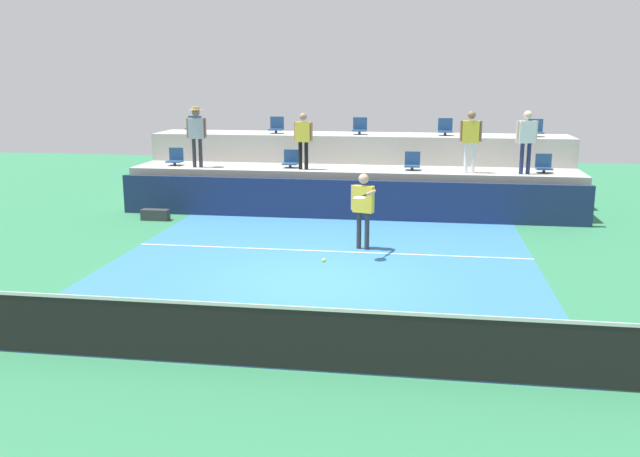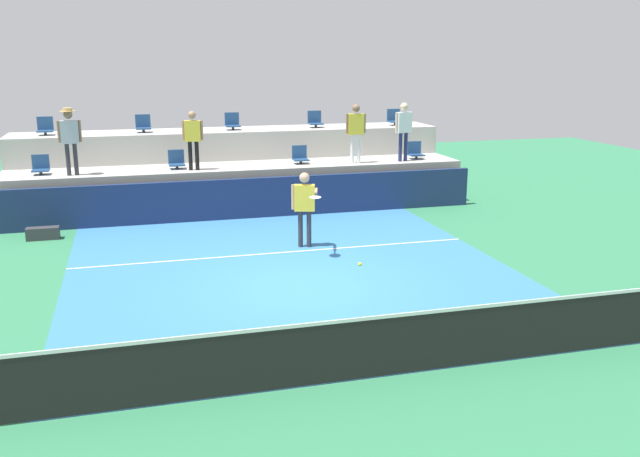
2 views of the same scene
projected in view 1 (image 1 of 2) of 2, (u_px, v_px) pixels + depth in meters
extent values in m
plane|color=#2D754C|center=(312.00, 283.00, 13.17)|extent=(40.00, 40.00, 0.00)
cube|color=teal|center=(320.00, 268.00, 14.13)|extent=(9.00, 10.00, 0.01)
cube|color=white|center=(329.00, 251.00, 15.48)|extent=(9.00, 0.06, 0.00)
cube|color=black|center=(264.00, 337.00, 9.21)|extent=(10.40, 0.01, 0.87)
cube|color=white|center=(263.00, 306.00, 9.11)|extent=(10.40, 0.02, 0.05)
cube|color=navy|center=(347.00, 200.00, 18.83)|extent=(13.00, 0.16, 1.10)
cube|color=#ADAAA3|center=(352.00, 189.00, 20.07)|extent=(13.00, 1.80, 1.25)
cube|color=#ADAAA3|center=(358.00, 167.00, 21.71)|extent=(13.00, 1.80, 2.10)
cylinder|color=#2D2D33|center=(175.00, 164.00, 20.57)|extent=(0.08, 0.08, 0.10)
cube|color=navy|center=(175.00, 161.00, 20.55)|extent=(0.44, 0.40, 0.04)
cube|color=navy|center=(176.00, 154.00, 20.68)|extent=(0.44, 0.04, 0.38)
cylinder|color=#2D2D33|center=(290.00, 166.00, 20.04)|extent=(0.08, 0.08, 0.10)
cube|color=navy|center=(290.00, 164.00, 20.03)|extent=(0.44, 0.40, 0.04)
cube|color=navy|center=(291.00, 156.00, 20.16)|extent=(0.44, 0.04, 0.38)
cylinder|color=#2D2D33|center=(412.00, 169.00, 19.52)|extent=(0.08, 0.08, 0.10)
cube|color=navy|center=(412.00, 166.00, 19.51)|extent=(0.44, 0.40, 0.04)
cube|color=navy|center=(413.00, 158.00, 19.63)|extent=(0.44, 0.04, 0.38)
cylinder|color=#2D2D33|center=(544.00, 171.00, 18.98)|extent=(0.08, 0.08, 0.10)
cube|color=navy|center=(544.00, 169.00, 18.97)|extent=(0.44, 0.40, 0.04)
cube|color=navy|center=(543.00, 160.00, 19.10)|extent=(0.44, 0.04, 0.38)
cylinder|color=#2D2D33|center=(193.00, 131.00, 22.12)|extent=(0.08, 0.08, 0.10)
cube|color=navy|center=(193.00, 129.00, 22.10)|extent=(0.44, 0.40, 0.04)
cube|color=navy|center=(195.00, 122.00, 22.23)|extent=(0.44, 0.04, 0.38)
cylinder|color=#2D2D33|center=(276.00, 132.00, 21.71)|extent=(0.08, 0.08, 0.10)
cube|color=navy|center=(276.00, 130.00, 21.70)|extent=(0.44, 0.40, 0.04)
cube|color=navy|center=(277.00, 123.00, 21.82)|extent=(0.44, 0.04, 0.38)
cylinder|color=#2D2D33|center=(359.00, 133.00, 21.32)|extent=(0.08, 0.08, 0.10)
cube|color=navy|center=(359.00, 131.00, 21.30)|extent=(0.44, 0.40, 0.04)
cube|color=navy|center=(360.00, 123.00, 21.43)|extent=(0.44, 0.04, 0.38)
cylinder|color=#2D2D33|center=(445.00, 134.00, 20.93)|extent=(0.08, 0.08, 0.10)
cube|color=navy|center=(445.00, 132.00, 20.92)|extent=(0.44, 0.40, 0.04)
cube|color=navy|center=(445.00, 124.00, 21.04)|extent=(0.44, 0.04, 0.38)
cylinder|color=#2D2D33|center=(536.00, 135.00, 20.53)|extent=(0.08, 0.08, 0.10)
cube|color=navy|center=(536.00, 133.00, 20.52)|extent=(0.44, 0.40, 0.04)
cube|color=navy|center=(535.00, 125.00, 20.65)|extent=(0.44, 0.04, 0.38)
cylinder|color=#2D2D33|center=(359.00, 230.00, 15.66)|extent=(0.14, 0.14, 0.86)
cylinder|color=#2D2D33|center=(367.00, 231.00, 15.57)|extent=(0.14, 0.14, 0.86)
cube|color=yellow|center=(363.00, 199.00, 15.45)|extent=(0.50, 0.30, 0.61)
sphere|color=tan|center=(364.00, 179.00, 15.35)|extent=(0.29, 0.29, 0.23)
cylinder|color=tan|center=(352.00, 197.00, 15.56)|extent=(0.09, 0.09, 0.57)
cylinder|color=tan|center=(370.00, 193.00, 15.06)|extent=(0.22, 0.54, 0.07)
cylinder|color=black|center=(364.00, 196.00, 14.73)|extent=(0.11, 0.26, 0.04)
ellipsoid|color=silver|center=(359.00, 198.00, 14.48)|extent=(0.34, 0.38, 0.03)
cylinder|color=#2D2D33|center=(194.00, 153.00, 20.08)|extent=(0.12, 0.12, 0.84)
cylinder|color=#2D2D33|center=(201.00, 153.00, 20.07)|extent=(0.12, 0.12, 0.84)
cube|color=#B2B2B7|center=(196.00, 129.00, 19.92)|extent=(0.47, 0.21, 0.60)
sphere|color=#846047|center=(196.00, 113.00, 19.82)|extent=(0.24, 0.24, 0.23)
cylinder|color=#846047|center=(188.00, 128.00, 19.94)|extent=(0.07, 0.07, 0.56)
cylinder|color=#846047|center=(205.00, 128.00, 19.89)|extent=(0.07, 0.07, 0.56)
cylinder|color=tan|center=(196.00, 110.00, 19.80)|extent=(0.43, 0.43, 0.01)
cylinder|color=tan|center=(196.00, 108.00, 19.79)|extent=(0.25, 0.25, 0.09)
cylinder|color=black|center=(300.00, 156.00, 19.64)|extent=(0.13, 0.13, 0.80)
cylinder|color=black|center=(306.00, 156.00, 19.58)|extent=(0.13, 0.13, 0.80)
cube|color=yellow|center=(303.00, 132.00, 19.46)|extent=(0.46, 0.25, 0.56)
sphere|color=#A87A5B|center=(303.00, 117.00, 19.37)|extent=(0.25, 0.25, 0.22)
cylinder|color=#A87A5B|center=(295.00, 131.00, 19.54)|extent=(0.08, 0.08, 0.53)
cylinder|color=#A87A5B|center=(311.00, 132.00, 19.38)|extent=(0.08, 0.08, 0.53)
cylinder|color=white|center=(466.00, 158.00, 18.94)|extent=(0.12, 0.12, 0.84)
cylinder|color=white|center=(473.00, 158.00, 18.90)|extent=(0.12, 0.12, 0.84)
cube|color=yellow|center=(471.00, 132.00, 18.76)|extent=(0.47, 0.21, 0.60)
sphere|color=#846047|center=(472.00, 115.00, 18.66)|extent=(0.24, 0.24, 0.23)
cylinder|color=#846047|center=(461.00, 131.00, 18.81)|extent=(0.07, 0.07, 0.56)
cylinder|color=#846047|center=(481.00, 131.00, 18.70)|extent=(0.07, 0.07, 0.56)
cylinder|color=navy|center=(522.00, 159.00, 18.69)|extent=(0.13, 0.13, 0.85)
cylinder|color=navy|center=(529.00, 159.00, 18.70)|extent=(0.13, 0.13, 0.85)
cube|color=white|center=(527.00, 132.00, 18.54)|extent=(0.49, 0.28, 0.60)
sphere|color=beige|center=(528.00, 115.00, 18.43)|extent=(0.28, 0.28, 0.23)
cylinder|color=beige|center=(517.00, 131.00, 18.51)|extent=(0.08, 0.08, 0.57)
cylinder|color=beige|center=(536.00, 131.00, 18.55)|extent=(0.08, 0.08, 0.57)
sphere|color=#CCE033|center=(324.00, 260.00, 11.07)|extent=(0.07, 0.07, 0.07)
cube|color=#333338|center=(155.00, 215.00, 18.81)|extent=(0.76, 0.28, 0.30)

